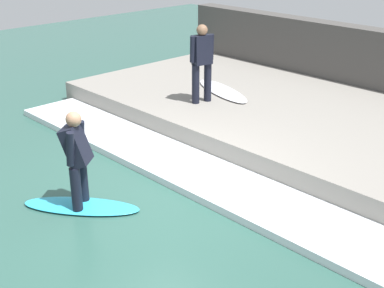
{
  "coord_description": "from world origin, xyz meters",
  "views": [
    {
      "loc": [
        -4.44,
        -5.29,
        3.78
      ],
      "look_at": [
        0.64,
        0.0,
        0.7
      ],
      "focal_mm": 50.0,
      "sensor_mm": 36.0,
      "label": 1
    }
  ],
  "objects_px": {
    "surfer_riding": "(77,154)",
    "surfer_waiting_near": "(202,59)",
    "surfboard_waiting_near": "(222,91)",
    "surfboard_riding": "(81,206)"
  },
  "relations": [
    {
      "from": "surfer_riding",
      "to": "surfboard_waiting_near",
      "type": "bearing_deg",
      "value": 18.17
    },
    {
      "from": "surfboard_riding",
      "to": "surfboard_waiting_near",
      "type": "bearing_deg",
      "value": 18.17
    },
    {
      "from": "surfer_riding",
      "to": "surfer_waiting_near",
      "type": "height_order",
      "value": "surfer_waiting_near"
    },
    {
      "from": "surfboard_waiting_near",
      "to": "surfer_waiting_near",
      "type": "bearing_deg",
      "value": -168.02
    },
    {
      "from": "surfer_riding",
      "to": "surfboard_waiting_near",
      "type": "relative_size",
      "value": 0.72
    },
    {
      "from": "surfer_riding",
      "to": "surfer_waiting_near",
      "type": "xyz_separation_m",
      "value": [
        3.69,
        1.3,
        0.46
      ]
    },
    {
      "from": "surfer_riding",
      "to": "surfer_waiting_near",
      "type": "bearing_deg",
      "value": 19.44
    },
    {
      "from": "surfer_waiting_near",
      "to": "surfboard_riding",
      "type": "bearing_deg",
      "value": -160.56
    },
    {
      "from": "surfer_riding",
      "to": "surfboard_waiting_near",
      "type": "height_order",
      "value": "surfer_riding"
    },
    {
      "from": "surfer_riding",
      "to": "surfer_waiting_near",
      "type": "relative_size",
      "value": 0.91
    }
  ]
}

